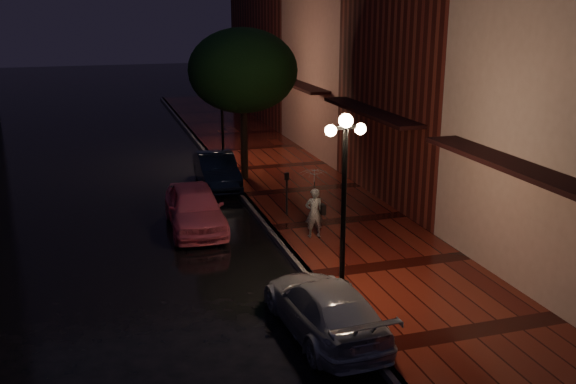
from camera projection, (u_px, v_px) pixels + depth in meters
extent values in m
plane|color=black|center=(271.00, 232.00, 19.75)|extent=(120.00, 120.00, 0.00)
cube|color=#41100B|center=(339.00, 223.00, 20.36)|extent=(4.50, 60.00, 0.15)
cube|color=#595451|center=(271.00, 230.00, 19.73)|extent=(0.25, 60.00, 0.15)
cube|color=#511914|center=(450.00, 42.00, 22.00)|extent=(5.00, 8.00, 11.00)
cube|color=#8C5951|center=(358.00, 55.00, 29.63)|extent=(5.00, 8.00, 9.00)
cube|color=#511914|center=(293.00, 34.00, 38.66)|extent=(5.00, 12.00, 10.00)
cylinder|color=black|center=(343.00, 214.00, 14.66)|extent=(0.12, 0.12, 4.00)
cylinder|color=black|center=(342.00, 288.00, 15.18)|extent=(0.36, 0.36, 0.30)
cube|color=black|center=(346.00, 127.00, 14.09)|extent=(0.70, 0.08, 0.08)
sphere|color=#F4CB92|center=(346.00, 121.00, 14.05)|extent=(0.32, 0.32, 0.32)
sphere|color=#F4CB92|center=(331.00, 131.00, 14.01)|extent=(0.26, 0.26, 0.26)
sphere|color=#F4CB92|center=(360.00, 129.00, 14.21)|extent=(0.26, 0.26, 0.26)
cylinder|color=black|center=(222.00, 116.00, 27.50)|extent=(0.12, 0.12, 4.00)
cylinder|color=black|center=(223.00, 158.00, 28.02)|extent=(0.36, 0.36, 0.30)
cube|color=black|center=(221.00, 69.00, 26.94)|extent=(0.70, 0.08, 0.08)
sphere|color=#F4CB92|center=(221.00, 65.00, 26.90)|extent=(0.32, 0.32, 0.32)
sphere|color=#F4CB92|center=(213.00, 70.00, 26.85)|extent=(0.26, 0.26, 0.26)
sphere|color=#F4CB92|center=(229.00, 70.00, 27.05)|extent=(0.26, 0.26, 0.26)
cylinder|color=black|center=(244.00, 138.00, 24.93)|extent=(0.28, 0.28, 3.20)
ellipsoid|color=black|center=(243.00, 70.00, 24.20)|extent=(4.16, 4.16, 3.20)
sphere|color=black|center=(257.00, 84.00, 25.12)|extent=(1.80, 1.80, 1.80)
sphere|color=black|center=(231.00, 87.00, 23.53)|extent=(1.80, 1.80, 1.80)
imported|color=#EB617B|center=(195.00, 208.00, 19.86)|extent=(1.76, 4.15, 1.40)
imported|color=black|center=(217.00, 170.00, 24.53)|extent=(1.49, 3.96, 1.29)
imported|color=#A7A8AE|center=(324.00, 308.00, 13.54)|extent=(1.89, 4.19, 1.19)
imported|color=silver|center=(314.00, 213.00, 18.76)|extent=(0.55, 0.37, 1.48)
imported|color=silver|center=(314.00, 182.00, 18.49)|extent=(0.86, 0.88, 0.79)
cylinder|color=black|center=(314.00, 201.00, 18.66)|extent=(0.02, 0.02, 1.18)
cube|color=black|center=(323.00, 209.00, 18.75)|extent=(0.12, 0.28, 0.30)
cylinder|color=black|center=(287.00, 197.00, 20.75)|extent=(0.06, 0.06, 1.19)
cube|color=black|center=(287.00, 176.00, 20.55)|extent=(0.16, 0.14, 0.24)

